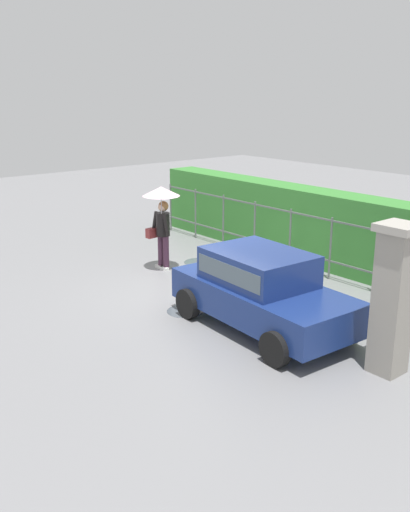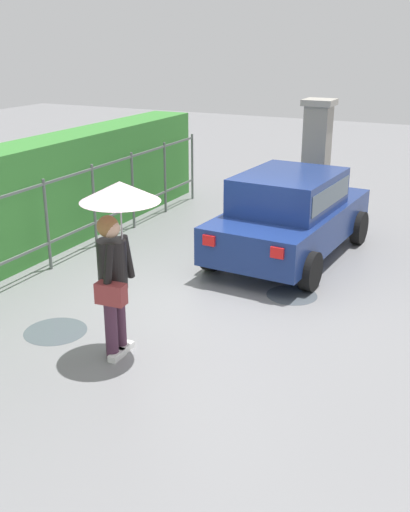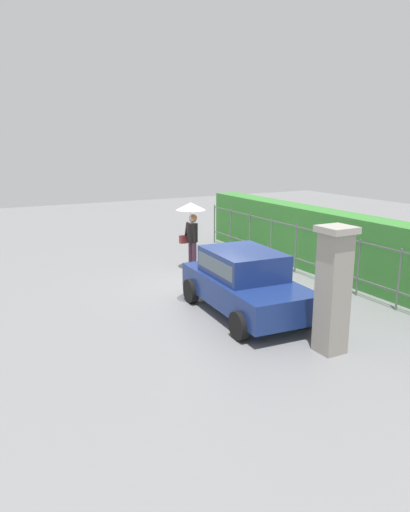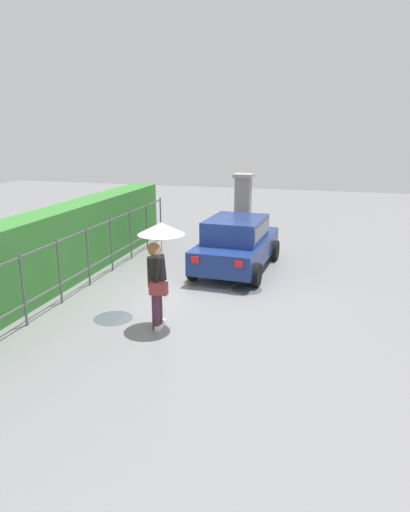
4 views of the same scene
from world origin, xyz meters
TOP-DOWN VIEW (x-y plane):
  - ground_plane at (0.00, 0.00)m, footprint 40.00×40.00m
  - car at (2.16, -0.41)m, footprint 3.82×2.05m
  - pedestrian at (-1.96, 0.27)m, footprint 0.91×0.91m
  - gate_pillar at (4.68, -0.09)m, footprint 0.60×0.60m
  - fence_section at (-0.10, 2.89)m, footprint 10.19×0.05m
  - hedge_row at (-0.10, 3.69)m, footprint 11.14×0.90m
  - puddle_near at (0.61, -1.00)m, footprint 0.75×0.75m
  - puddle_far at (-1.85, 1.38)m, footprint 0.81×0.81m

SIDE VIEW (x-z plane):
  - ground_plane at x=0.00m, z-range 0.00..0.00m
  - puddle_near at x=0.61m, z-range 0.00..0.00m
  - puddle_far at x=-1.85m, z-range 0.00..0.00m
  - car at x=2.16m, z-range 0.06..1.54m
  - fence_section at x=-0.10m, z-range 0.08..1.58m
  - hedge_row at x=-0.10m, z-range 0.00..1.90m
  - gate_pillar at x=4.68m, z-range 0.03..2.45m
  - pedestrian at x=-1.96m, z-range 0.48..2.59m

